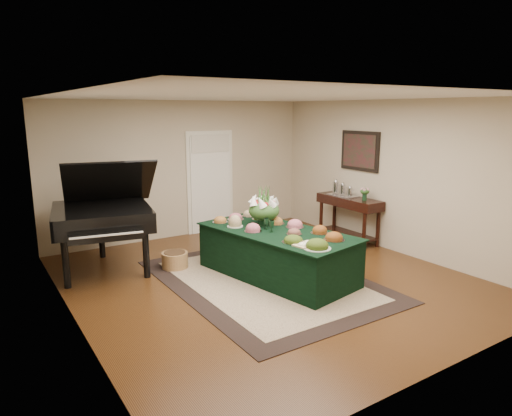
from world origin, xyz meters
TOP-DOWN VIEW (x-y plane):
  - ground at (0.00, 0.00)m, footprint 6.00×6.00m
  - area_rug at (-0.07, -0.04)m, footprint 2.65×3.71m
  - kitchen_doorway at (0.60, 2.97)m, footprint 1.05×0.07m
  - buffet_table at (0.18, 0.00)m, footprint 1.61×2.66m
  - food_platters at (0.19, 0.01)m, footprint 1.17×2.38m
  - cutting_board at (0.07, -0.86)m, footprint 0.37×0.37m
  - green_goblets at (0.08, 0.07)m, footprint 0.10×0.26m
  - floral_centerpiece at (0.22, 0.41)m, footprint 0.51×0.51m
  - grand_piano at (-1.93, 1.75)m, footprint 1.82×1.96m
  - wicker_basket at (-0.98, 1.21)m, footprint 0.42×0.42m
  - mahogany_sideboard at (2.50, 0.84)m, footprint 0.45×1.40m
  - tea_service at (2.50, 1.05)m, footprint 0.34×0.58m
  - pink_bouquet at (2.50, 0.45)m, footprint 0.19×0.19m
  - wall_painting at (2.72, 0.84)m, footprint 0.05×0.95m

SIDE VIEW (x-z plane):
  - ground at x=0.00m, z-range 0.00..0.00m
  - area_rug at x=-0.07m, z-range 0.00..0.01m
  - wicker_basket at x=-0.98m, z-range 0.00..0.26m
  - buffet_table at x=0.18m, z-range 0.00..0.74m
  - mahogany_sideboard at x=2.50m, z-range 0.24..1.12m
  - cutting_board at x=0.07m, z-range 0.72..0.82m
  - food_platters at x=0.19m, z-range 0.71..0.85m
  - green_goblets at x=0.08m, z-range 0.73..0.91m
  - grand_piano at x=-1.93m, z-range 0.01..1.78m
  - tea_service at x=2.50m, z-range 0.84..1.14m
  - kitchen_doorway at x=0.60m, z-range -0.03..2.07m
  - floral_centerpiece at x=0.22m, z-range 0.78..1.28m
  - pink_bouquet at x=2.50m, z-range 0.91..1.16m
  - wall_painting at x=2.72m, z-range 1.38..2.12m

